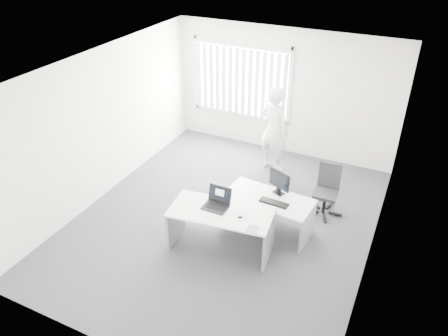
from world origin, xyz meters
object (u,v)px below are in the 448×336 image
at_px(office_chair, 325,198).
at_px(monitor, 279,182).
at_px(person, 274,130).
at_px(desk_far, 268,207).
at_px(laptop, 215,200).
at_px(desk_near, 221,222).

relative_size(office_chair, monitor, 2.23).
height_order(office_chair, person, person).
xyz_separation_m(desk_far, laptop, (-0.64, -0.74, 0.41)).
height_order(desk_far, person, person).
relative_size(desk_near, person, 0.92).
height_order(laptop, monitor, monitor).
relative_size(office_chair, laptop, 2.44).
bearing_deg(person, laptop, 108.67).
height_order(desk_far, office_chair, office_chair).
height_order(desk_far, laptop, laptop).
xyz_separation_m(laptop, monitor, (0.74, 0.94, -0.01)).
bearing_deg(desk_far, office_chair, 55.75).
bearing_deg(person, desk_near, 111.13).
bearing_deg(office_chair, desk_far, -131.46).
height_order(desk_near, office_chair, office_chair).
distance_m(desk_near, laptop, 0.38).
xyz_separation_m(desk_near, monitor, (0.62, 0.97, 0.35)).
distance_m(office_chair, laptop, 2.27).
bearing_deg(monitor, desk_far, -93.36).
bearing_deg(person, desk_far, 126.32).
height_order(desk_near, monitor, monitor).
xyz_separation_m(desk_near, person, (-0.13, 2.78, 0.40)).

